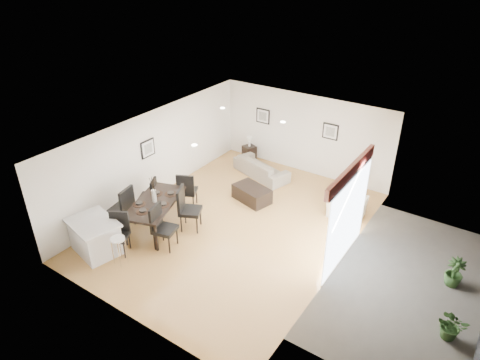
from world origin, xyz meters
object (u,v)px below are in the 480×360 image
Objects in this scene: sofa at (261,168)px; dining_chair_wfar at (151,194)px; dining_chair_head at (119,230)px; kitchen_island at (95,236)px; bar_stool at (118,242)px; dining_chair_enear at (161,224)px; dining_table at (155,204)px; dining_chair_wnear at (124,206)px; dining_chair_efar at (186,206)px; coffee_table at (252,194)px; armchair at (346,207)px; side_table at (249,153)px; dining_chair_foot at (187,189)px.

dining_chair_wfar reaches higher than sofa.
kitchen_island is at bearing -171.41° from dining_chair_head.
dining_chair_enear is at bearing 71.43° from bar_stool.
dining_chair_enear is at bearing 25.75° from dining_chair_wfar.
dining_table reaches higher than bar_stool.
sofa is 1.64× the size of dining_chair_wnear.
kitchen_island is (-1.24, -2.06, -0.24)m from dining_chair_efar.
dining_chair_head reaches higher than coffee_table.
dining_table is 0.91m from dining_chair_wfar.
coffee_table is (-2.69, -0.75, -0.09)m from armchair.
side_table is (-0.93, 4.54, -0.43)m from dining_chair_efar.
dining_chair_efar is 1.10× the size of coffee_table.
sofa is at bearing -27.08° from dining_chair_efar.
kitchen_island is (-1.31, -5.79, 0.15)m from sofa.
sofa is at bearing -130.09° from dining_chair_foot.
dining_chair_efar reaches higher than dining_chair_wfar.
dining_table is (-0.77, -4.18, 0.45)m from sofa.
dining_table is 1.25m from dining_chair_foot.
dining_chair_enear is (1.42, -1.06, 0.09)m from dining_chair_wfar.
armchair is 5.33m from dining_table.
dining_chair_wnear is 1.21× the size of dining_chair_wfar.
dining_chair_wnear reaches higher than bar_stool.
side_table reaches higher than coffee_table.
dining_chair_head is 0.97× the size of coffee_table.
dining_chair_head is at bearing 136.22° from bar_stool.
sofa is 3.05m from dining_chair_foot.
dining_chair_foot is at bearing -118.16° from coffee_table.
dining_table is 4.18× the size of side_table.
dining_chair_wfar is at bearing 83.02° from dining_chair_head.
dining_chair_wfar is (-0.03, 1.02, -0.12)m from dining_chair_wnear.
dining_chair_wfar is at bearing 85.08° from sofa.
bar_stool is (0.29, -2.85, 0.01)m from dining_chair_foot.
sofa is at bearing 89.98° from kitchen_island.
sofa is 1.86× the size of dining_chair_head.
dining_chair_wfar is 4.49m from side_table.
dining_chair_efar reaches higher than bar_stool.
dining_chair_wnear reaches higher than side_table.
dining_chair_wfar is (-4.79, -2.86, 0.26)m from armchair.
armchair is 5.19m from dining_chair_enear.
dining_chair_efar is (-0.07, -3.73, 0.39)m from sofa.
dining_chair_wnear is 2.36× the size of side_table.
dining_chair_efar is 2.34× the size of side_table.
dining_chair_head is 0.76× the size of kitchen_island.
dining_chair_foot is (0.74, 1.72, -0.06)m from dining_chair_wnear.
dining_chair_foot is at bearing -85.83° from side_table.
sofa is at bearing 130.42° from dining_chair_wfar.
sofa reaches higher than coffee_table.
side_table is (-0.23, 4.99, -0.48)m from dining_table.
armchair is at bearing 20.78° from dining_chair_head.
dining_chair_enear is 1.04m from dining_chair_head.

